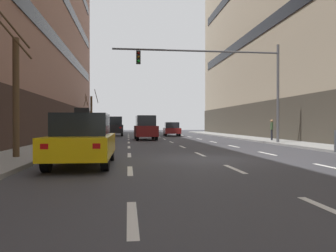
{
  "coord_description": "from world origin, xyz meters",
  "views": [
    {
      "loc": [
        -3.29,
        -13.0,
        1.41
      ],
      "look_at": [
        0.38,
        17.44,
        1.19
      ],
      "focal_mm": 35.65,
      "sensor_mm": 36.0,
      "label": 1
    }
  ],
  "objects_px": {
    "taxi_driving_2": "(83,140)",
    "street_tree_1": "(91,114)",
    "car_driving_1": "(115,126)",
    "pedestrian_0": "(272,128)",
    "traffic_signal_0": "(228,73)",
    "street_tree_0": "(15,92)",
    "car_driving_0": "(172,129)",
    "car_driving_3": "(146,128)"
  },
  "relations": [
    {
      "from": "street_tree_0",
      "to": "pedestrian_0",
      "type": "distance_m",
      "value": 19.02
    },
    {
      "from": "car_driving_1",
      "to": "taxi_driving_2",
      "type": "height_order",
      "value": "car_driving_1"
    },
    {
      "from": "car_driving_0",
      "to": "car_driving_3",
      "type": "bearing_deg",
      "value": -112.2
    },
    {
      "from": "car_driving_1",
      "to": "pedestrian_0",
      "type": "height_order",
      "value": "car_driving_1"
    },
    {
      "from": "street_tree_0",
      "to": "taxi_driving_2",
      "type": "bearing_deg",
      "value": -34.89
    },
    {
      "from": "car_driving_0",
      "to": "street_tree_1",
      "type": "xyz_separation_m",
      "value": [
        -9.24,
        2.32,
        1.81
      ]
    },
    {
      "from": "car_driving_3",
      "to": "street_tree_1",
      "type": "xyz_separation_m",
      "value": [
        -5.82,
        10.7,
        1.53
      ]
    },
    {
      "from": "car_driving_0",
      "to": "pedestrian_0",
      "type": "height_order",
      "value": "pedestrian_0"
    },
    {
      "from": "car_driving_0",
      "to": "car_driving_1",
      "type": "bearing_deg",
      "value": 167.19
    },
    {
      "from": "car_driving_1",
      "to": "traffic_signal_0",
      "type": "height_order",
      "value": "traffic_signal_0"
    },
    {
      "from": "street_tree_1",
      "to": "car_driving_3",
      "type": "bearing_deg",
      "value": -61.45
    },
    {
      "from": "car_driving_1",
      "to": "traffic_signal_0",
      "type": "xyz_separation_m",
      "value": [
        8.13,
        -17.38,
        3.7
      ]
    },
    {
      "from": "car_driving_0",
      "to": "street_tree_0",
      "type": "height_order",
      "value": "street_tree_0"
    },
    {
      "from": "taxi_driving_2",
      "to": "pedestrian_0",
      "type": "bearing_deg",
      "value": 46.36
    },
    {
      "from": "car_driving_3",
      "to": "street_tree_1",
      "type": "bearing_deg",
      "value": 118.55
    },
    {
      "from": "traffic_signal_0",
      "to": "street_tree_1",
      "type": "distance_m",
      "value": 21.38
    },
    {
      "from": "car_driving_1",
      "to": "car_driving_3",
      "type": "relative_size",
      "value": 1.04
    },
    {
      "from": "car_driving_1",
      "to": "car_driving_3",
      "type": "bearing_deg",
      "value": -72.89
    },
    {
      "from": "traffic_signal_0",
      "to": "car_driving_0",
      "type": "bearing_deg",
      "value": 96.03
    },
    {
      "from": "car_driving_1",
      "to": "pedestrian_0",
      "type": "bearing_deg",
      "value": -49.15
    },
    {
      "from": "car_driving_3",
      "to": "traffic_signal_0",
      "type": "height_order",
      "value": "traffic_signal_0"
    },
    {
      "from": "taxi_driving_2",
      "to": "street_tree_1",
      "type": "xyz_separation_m",
      "value": [
        -2.78,
        28.45,
        1.72
      ]
    },
    {
      "from": "traffic_signal_0",
      "to": "street_tree_0",
      "type": "height_order",
      "value": "traffic_signal_0"
    },
    {
      "from": "pedestrian_0",
      "to": "traffic_signal_0",
      "type": "bearing_deg",
      "value": -146.34
    },
    {
      "from": "car_driving_0",
      "to": "taxi_driving_2",
      "type": "relative_size",
      "value": 0.91
    },
    {
      "from": "car_driving_1",
      "to": "street_tree_0",
      "type": "bearing_deg",
      "value": -96.18
    },
    {
      "from": "car_driving_3",
      "to": "street_tree_0",
      "type": "relative_size",
      "value": 0.81
    },
    {
      "from": "taxi_driving_2",
      "to": "car_driving_3",
      "type": "relative_size",
      "value": 1.06
    },
    {
      "from": "street_tree_0",
      "to": "car_driving_3",
      "type": "bearing_deg",
      "value": 69.84
    },
    {
      "from": "car_driving_0",
      "to": "traffic_signal_0",
      "type": "height_order",
      "value": "traffic_signal_0"
    },
    {
      "from": "car_driving_3",
      "to": "street_tree_1",
      "type": "distance_m",
      "value": 12.28
    },
    {
      "from": "taxi_driving_2",
      "to": "street_tree_1",
      "type": "height_order",
      "value": "street_tree_1"
    },
    {
      "from": "car_driving_1",
      "to": "taxi_driving_2",
      "type": "bearing_deg",
      "value": -90.02
    },
    {
      "from": "taxi_driving_2",
      "to": "traffic_signal_0",
      "type": "height_order",
      "value": "traffic_signal_0"
    },
    {
      "from": "taxi_driving_2",
      "to": "car_driving_0",
      "type": "bearing_deg",
      "value": 76.11
    },
    {
      "from": "taxi_driving_2",
      "to": "car_driving_3",
      "type": "distance_m",
      "value": 18.01
    },
    {
      "from": "car_driving_1",
      "to": "taxi_driving_2",
      "type": "distance_m",
      "value": 27.6
    },
    {
      "from": "street_tree_1",
      "to": "pedestrian_0",
      "type": "xyz_separation_m",
      "value": [
        15.3,
        -15.32,
        -1.53
      ]
    },
    {
      "from": "street_tree_0",
      "to": "street_tree_1",
      "type": "height_order",
      "value": "street_tree_0"
    },
    {
      "from": "traffic_signal_0",
      "to": "pedestrian_0",
      "type": "distance_m",
      "value": 6.46
    },
    {
      "from": "taxi_driving_2",
      "to": "traffic_signal_0",
      "type": "bearing_deg",
      "value": 51.44
    },
    {
      "from": "traffic_signal_0",
      "to": "pedestrian_0",
      "type": "relative_size",
      "value": 7.09
    }
  ]
}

